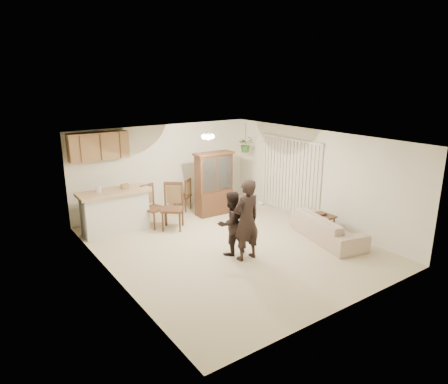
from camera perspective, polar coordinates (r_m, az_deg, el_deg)
floor at (r=9.38m, az=0.83°, el=-7.65°), size 6.50×6.50×0.00m
ceiling at (r=8.69m, az=0.90°, el=7.63°), size 5.50×6.50×0.02m
wall_back at (r=11.67m, az=-8.52°, el=3.37°), size 5.50×0.02×2.50m
wall_front at (r=6.74m, az=17.33°, el=-6.66°), size 5.50×0.02×2.50m
wall_left at (r=7.75m, az=-15.90°, el=-3.56°), size 0.02×6.50×2.50m
wall_right at (r=10.75m, az=12.86°, el=2.06°), size 0.02×6.50×2.50m
breakfast_bar at (r=10.38m, az=-15.26°, el=-2.93°), size 1.60×0.55×1.00m
bar_top at (r=10.22m, az=-15.48°, el=-0.01°), size 1.75×0.70×0.08m
upper_cabinets at (r=10.65m, az=-17.48°, el=6.27°), size 1.50×0.34×0.70m
vertical_blinds at (r=11.36m, az=9.34°, el=2.21°), size 0.06×2.30×2.10m
ceiling_fixture at (r=9.80m, az=-2.29°, el=7.98°), size 0.36×0.36×0.20m
hanging_plant at (r=12.05m, az=3.10°, el=6.83°), size 0.43×0.37×0.48m
plant_cord at (r=12.00m, az=3.12°, el=8.36°), size 0.01×0.01×0.65m
sofa at (r=9.91m, az=14.60°, el=-4.60°), size 1.15×1.99×0.73m
adult at (r=8.42m, az=3.24°, el=-3.93°), size 0.66×0.44×1.80m
child at (r=8.73m, az=1.00°, el=-4.72°), size 0.69×0.55×1.35m
china_hutch at (r=11.24m, az=-1.46°, el=1.13°), size 1.14×0.46×1.78m
side_table at (r=10.03m, az=13.75°, el=-4.74°), size 0.52×0.52×0.62m
chair_bar at (r=10.60m, az=-9.96°, el=-3.25°), size 0.63×0.63×1.11m
chair_hutch_left at (r=10.36m, az=-7.33°, el=-3.47°), size 0.74×0.74×1.19m
chair_hutch_right at (r=11.80m, az=-5.92°, el=-1.33°), size 0.59×0.59×0.95m
controller_adult at (r=7.97m, az=5.16°, el=-1.64°), size 0.05×0.15×0.05m
controller_child at (r=8.43m, az=2.46°, el=-4.07°), size 0.05×0.13×0.04m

